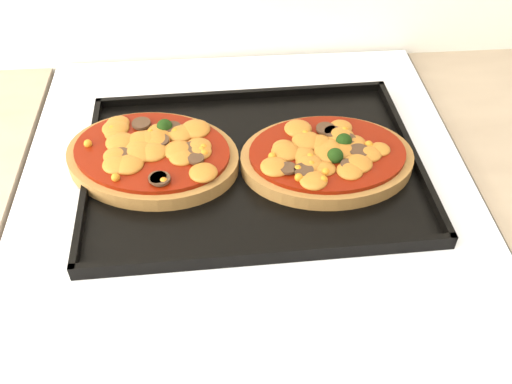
{
  "coord_description": "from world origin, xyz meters",
  "views": [
    {
      "loc": [
        -0.02,
        1.15,
        1.41
      ],
      "look_at": [
        0.02,
        1.65,
        0.92
      ],
      "focal_mm": 40.0,
      "sensor_mm": 36.0,
      "label": 1
    }
  ],
  "objects_px": {
    "pizza_left": "(152,154)",
    "baking_tray": "(253,164)",
    "stove": "(250,354)",
    "pizza_right": "(327,156)"
  },
  "relations": [
    {
      "from": "pizza_left",
      "to": "baking_tray",
      "type": "bearing_deg",
      "value": -5.95
    },
    {
      "from": "stove",
      "to": "pizza_right",
      "type": "xyz_separation_m",
      "value": [
        0.1,
        -0.0,
        0.48
      ]
    },
    {
      "from": "pizza_left",
      "to": "pizza_right",
      "type": "bearing_deg",
      "value": -5.46
    },
    {
      "from": "baking_tray",
      "to": "pizza_right",
      "type": "height_order",
      "value": "pizza_right"
    },
    {
      "from": "stove",
      "to": "pizza_left",
      "type": "bearing_deg",
      "value": 171.69
    },
    {
      "from": "pizza_left",
      "to": "pizza_right",
      "type": "height_order",
      "value": "same"
    },
    {
      "from": "baking_tray",
      "to": "pizza_left",
      "type": "xyz_separation_m",
      "value": [
        -0.13,
        0.01,
        0.01
      ]
    },
    {
      "from": "stove",
      "to": "baking_tray",
      "type": "distance_m",
      "value": 0.47
    },
    {
      "from": "pizza_left",
      "to": "pizza_right",
      "type": "distance_m",
      "value": 0.23
    },
    {
      "from": "pizza_left",
      "to": "pizza_right",
      "type": "xyz_separation_m",
      "value": [
        0.22,
        -0.02,
        -0.0
      ]
    }
  ]
}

